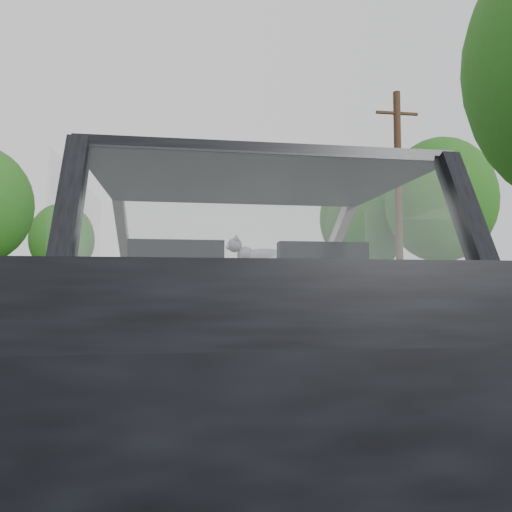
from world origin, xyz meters
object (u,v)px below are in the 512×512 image
object	(u,v)px
other_car	(154,293)
utility_pole	(399,200)
cat	(265,256)
highway_sign	(309,277)
subject_car	(242,306)

from	to	relation	value
other_car	utility_pole	bearing A→B (deg)	-6.80
cat	highway_sign	xyz separation A→B (m)	(5.02, 17.67, 0.26)
cat	highway_sign	bearing A→B (deg)	72.00
subject_car	cat	distance (m)	0.74
other_car	cat	bearing A→B (deg)	-78.44
highway_sign	other_car	bearing A→B (deg)	166.51
cat	highway_sign	distance (m)	18.37
subject_car	highway_sign	size ratio (longest dim) A/B	1.50
subject_car	other_car	size ratio (longest dim) A/B	0.98
highway_sign	utility_pole	size ratio (longest dim) A/B	0.31
cat	other_car	distance (m)	16.57
subject_car	utility_pole	distance (m)	17.33
subject_car	other_car	distance (m)	17.14
subject_car	highway_sign	world-z (taller)	highway_sign
cat	other_car	xyz separation A→B (m)	(-1.64, 16.49, -0.40)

